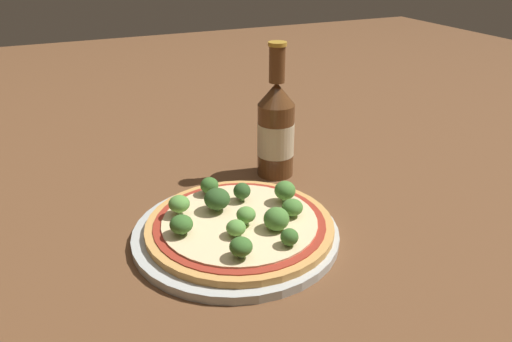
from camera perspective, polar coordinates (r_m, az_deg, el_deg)
name	(u,v)px	position (r m, az deg, el deg)	size (l,w,h in m)	color
ground_plane	(229,235)	(0.68, -3.05, -7.35)	(3.00, 3.00, 0.00)	brown
plate	(236,234)	(0.68, -2.32, -7.16)	(0.28, 0.28, 0.01)	#B2B7B2
pizza	(240,225)	(0.67, -1.87, -6.15)	(0.25, 0.25, 0.01)	tan
broccoli_floret_0	(241,247)	(0.59, -1.73, -8.65)	(0.03, 0.03, 0.03)	#6B8E51
broccoli_floret_1	(242,191)	(0.71, -1.62, -2.31)	(0.02, 0.02, 0.03)	#6B8E51
broccoli_floret_2	(179,204)	(0.68, -8.78, -3.75)	(0.03, 0.03, 0.03)	#6B8E51
broccoli_floret_3	(285,191)	(0.70, 3.33, -2.24)	(0.03, 0.03, 0.03)	#6B8E51
broccoli_floret_4	(289,237)	(0.61, 3.84, -7.55)	(0.02, 0.02, 0.02)	#6B8E51
broccoli_floret_5	(211,185)	(0.73, -5.11, -1.62)	(0.03, 0.03, 0.03)	#6B8E51
broccoli_floret_6	(276,219)	(0.64, 2.35, -5.50)	(0.03, 0.03, 0.03)	#6B8E51
broccoli_floret_7	(181,224)	(0.64, -8.54, -6.05)	(0.03, 0.03, 0.03)	#6B8E51
broccoli_floret_8	(236,228)	(0.63, -2.30, -6.51)	(0.03, 0.03, 0.02)	#6B8E51
broccoli_floret_9	(217,199)	(0.68, -4.47, -3.20)	(0.04, 0.04, 0.03)	#6B8E51
broccoli_floret_10	(246,215)	(0.65, -1.14, -5.03)	(0.03, 0.03, 0.03)	#6B8E51
broccoli_floret_11	(292,207)	(0.67, 4.18, -4.17)	(0.03, 0.03, 0.02)	#6B8E51
beer_bottle	(276,129)	(0.82, 2.29, 4.84)	(0.06, 0.06, 0.22)	#563319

